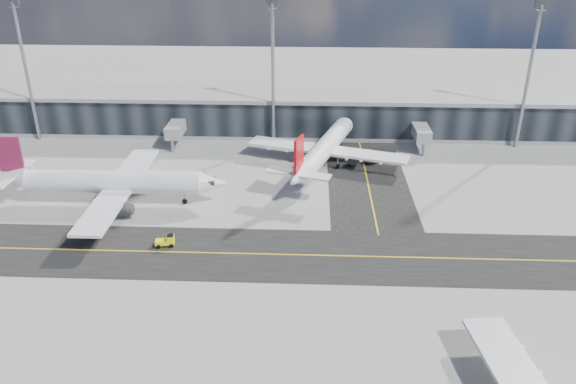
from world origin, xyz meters
name	(u,v)px	position (x,y,z in m)	size (l,w,h in m)	color
ground	(250,270)	(0.00, 0.00, 0.00)	(300.00, 300.00, 0.00)	gray
taxiway_lanes	(283,231)	(3.91, 10.74, 0.01)	(180.00, 63.00, 0.03)	black
terminal_concourse	(276,114)	(0.04, 54.93, 4.09)	(152.00, 19.80, 8.80)	black
floodlight_masts	(273,69)	(0.00, 48.00, 15.61)	(102.50, 0.70, 28.90)	gray
airliner_af	(110,182)	(-24.64, 18.90, 3.73)	(37.94, 32.26, 11.28)	white
airliner_redtail	(325,148)	(10.39, 35.98, 3.56)	(30.71, 35.62, 10.78)	white
baggage_tug	(167,241)	(-12.44, 5.63, 0.84)	(2.86, 1.79, 1.68)	#FAFA0D
service_van	(369,155)	(19.11, 39.76, 0.76)	(2.52, 5.47, 1.52)	white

